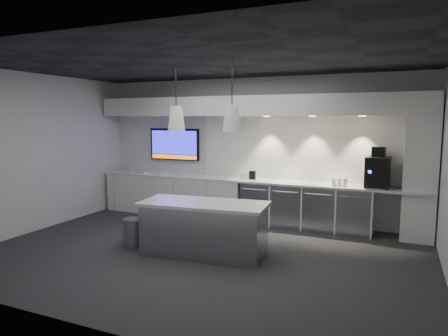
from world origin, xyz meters
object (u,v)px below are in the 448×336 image
at_px(wall_tv, 175,144).
at_px(bin, 134,233).
at_px(island, 204,228).
at_px(coffee_machine, 378,171).

distance_m(wall_tv, bin, 2.99).
bearing_deg(island, coffee_machine, 36.65).
bearing_deg(bin, coffee_machine, 32.36).
bearing_deg(bin, wall_tv, 105.42).
xyz_separation_m(wall_tv, coffee_machine, (4.41, -0.25, -0.35)).
bearing_deg(wall_tv, island, -51.24).
bearing_deg(coffee_machine, wall_tv, -179.41).
height_order(wall_tv, coffee_machine, wall_tv).
bearing_deg(bin, island, 5.86).
relative_size(bin, coffee_machine, 0.65).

